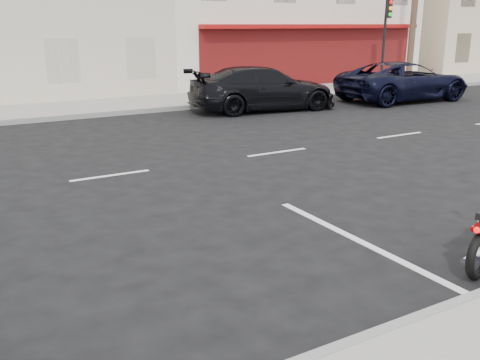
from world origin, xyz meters
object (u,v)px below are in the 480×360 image
at_px(fire_hydrant, 355,78).
at_px(suv_far, 404,81).
at_px(traffic_light, 386,32).
at_px(car_far, 263,89).

distance_m(fire_hydrant, suv_far, 3.74).
bearing_deg(traffic_light, car_far, -161.66).
bearing_deg(car_far, traffic_light, -64.62).
relative_size(fire_hydrant, suv_far, 0.13).
bearing_deg(suv_far, traffic_light, -31.55).
xyz_separation_m(fire_hydrant, suv_far, (-0.81, -3.65, 0.22)).
relative_size(traffic_light, suv_far, 0.70).
bearing_deg(car_far, suv_far, -89.64).
distance_m(fire_hydrant, car_far, 7.47).
xyz_separation_m(traffic_light, car_far, (-8.36, -2.77, -1.80)).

